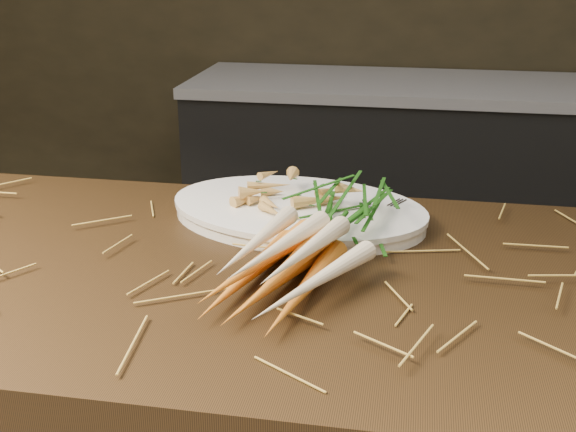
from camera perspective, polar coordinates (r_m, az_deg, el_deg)
back_counter at (r=2.97m, az=10.31°, el=2.43°), size 1.82×0.62×0.84m
straw_bedding at (r=1.07m, az=-5.37°, el=-3.39°), size 1.40×0.60×0.02m
root_veg_bunch at (r=1.07m, az=2.49°, el=-1.18°), size 0.27×0.52×0.09m
serving_platter at (r=1.23m, az=0.78°, el=0.21°), size 0.49×0.37×0.02m
roasted_veg_heap at (r=1.22m, az=0.78°, el=1.80°), size 0.24×0.19×0.05m
serving_fork at (r=1.17m, az=7.67°, el=-0.44°), size 0.09×0.15×0.00m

